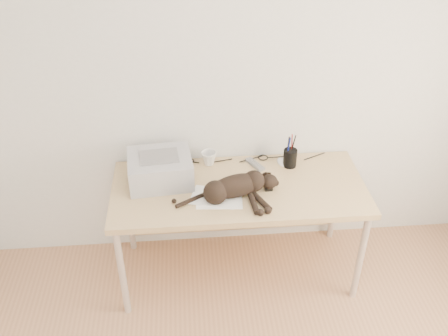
{
  "coord_description": "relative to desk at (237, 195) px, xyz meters",
  "views": [
    {
      "loc": [
        -0.31,
        -1.12,
        2.6
      ],
      "look_at": [
        -0.1,
        1.34,
        0.92
      ],
      "focal_mm": 40.0,
      "sensor_mm": 36.0,
      "label": 1
    }
  ],
  "objects": [
    {
      "name": "mug",
      "position": [
        -0.17,
        0.19,
        0.18
      ],
      "size": [
        0.13,
        0.13,
        0.09
      ],
      "primitive_type": "imported",
      "rotation": [
        0.0,
        0.0,
        0.4
      ],
      "color": "silver",
      "rests_on": "desk"
    },
    {
      "name": "remote_black",
      "position": [
        0.17,
        -0.07,
        0.14
      ],
      "size": [
        0.06,
        0.17,
        0.02
      ],
      "primitive_type": "cube",
      "rotation": [
        0.0,
        0.0,
        0.06
      ],
      "color": "black",
      "rests_on": "desk"
    },
    {
      "name": "desk",
      "position": [
        0.0,
        0.0,
        0.0
      ],
      "size": [
        1.6,
        0.7,
        0.74
      ],
      "color": "#DCBE81",
      "rests_on": "floor"
    },
    {
      "name": "papers",
      "position": [
        -0.15,
        -0.2,
        0.14
      ],
      "size": [
        0.34,
        0.27,
        0.01
      ],
      "color": "white",
      "rests_on": "desk"
    },
    {
      "name": "wall_back",
      "position": [
        0.0,
        0.27,
        0.69
      ],
      "size": [
        3.5,
        0.0,
        3.5
      ],
      "primitive_type": "plane",
      "rotation": [
        1.57,
        0.0,
        0.0
      ],
      "color": "white",
      "rests_on": "floor"
    },
    {
      "name": "printer",
      "position": [
        -0.49,
        0.02,
        0.22
      ],
      "size": [
        0.42,
        0.37,
        0.19
      ],
      "color": "#B2B2B7",
      "rests_on": "desk"
    },
    {
      "name": "pen_cup",
      "position": [
        0.36,
        0.12,
        0.2
      ],
      "size": [
        0.09,
        0.09,
        0.23
      ],
      "color": "black",
      "rests_on": "desk"
    },
    {
      "name": "cat",
      "position": [
        -0.05,
        -0.19,
        0.2
      ],
      "size": [
        0.66,
        0.33,
        0.15
      ],
      "rotation": [
        0.0,
        0.0,
        0.29
      ],
      "color": "black",
      "rests_on": "desk"
    },
    {
      "name": "remote_grey",
      "position": [
        0.13,
        0.14,
        0.14
      ],
      "size": [
        0.12,
        0.17,
        0.02
      ],
      "primitive_type": "cube",
      "rotation": [
        0.0,
        0.0,
        0.5
      ],
      "color": "gray",
      "rests_on": "desk"
    },
    {
      "name": "mouse",
      "position": [
        0.32,
        0.16,
        0.15
      ],
      "size": [
        0.09,
        0.13,
        0.04
      ],
      "primitive_type": "ellipsoid",
      "rotation": [
        0.0,
        0.0,
        0.23
      ],
      "color": "white",
      "rests_on": "desk"
    },
    {
      "name": "cable_tangle",
      "position": [
        0.0,
        0.22,
        0.14
      ],
      "size": [
        1.36,
        0.07,
        0.01
      ],
      "primitive_type": null,
      "color": "black",
      "rests_on": "desk"
    }
  ]
}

